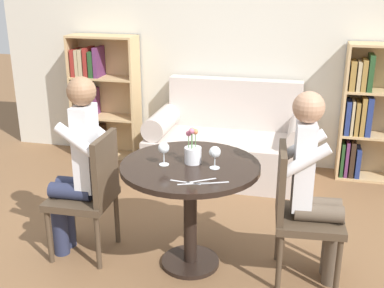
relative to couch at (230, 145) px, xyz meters
name	(u,v)px	position (x,y,z in m)	size (l,w,h in m)	color
ground_plane	(190,263)	(0.00, -1.63, -0.31)	(16.00, 16.00, 0.00)	brown
back_wall	(239,33)	(0.00, 0.43, 1.04)	(5.20, 0.05, 2.70)	beige
round_table	(190,186)	(0.00, -1.63, 0.28)	(0.91, 0.91, 0.75)	black
couch	(230,145)	(0.00, 0.00, 0.00)	(1.56, 0.80, 0.92)	beige
bookshelf_left	(98,99)	(-1.49, 0.26, 0.32)	(0.72, 0.28, 1.31)	tan
bookshelf_right	(370,114)	(1.31, 0.27, 0.33)	(0.72, 0.28, 1.31)	tan
chair_left	(91,190)	(-0.70, -1.66, 0.18)	(0.43, 0.43, 0.90)	#473828
chair_right	(298,209)	(0.70, -1.61, 0.18)	(0.45, 0.45, 0.90)	#473828
person_left	(77,165)	(-0.79, -1.66, 0.36)	(0.42, 0.35, 1.29)	#282D47
person_right	(315,186)	(0.79, -1.59, 0.35)	(0.44, 0.36, 1.26)	brown
wine_glass_left	(164,149)	(-0.16, -1.69, 0.55)	(0.07, 0.07, 0.15)	white
wine_glass_right	(215,153)	(0.17, -1.67, 0.54)	(0.07, 0.07, 0.15)	white
flower_vase	(193,152)	(0.01, -1.61, 0.51)	(0.11, 0.11, 0.24)	silver
knife_left_setting	(213,183)	(0.20, -1.90, 0.44)	(0.18, 0.08, 0.00)	silver
fork_left_setting	(185,182)	(0.04, -1.92, 0.44)	(0.19, 0.03, 0.00)	silver
knife_right_setting	(201,181)	(0.13, -1.88, 0.44)	(0.16, 0.12, 0.00)	silver
fork_right_setting	(193,184)	(0.09, -1.93, 0.44)	(0.18, 0.08, 0.00)	silver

